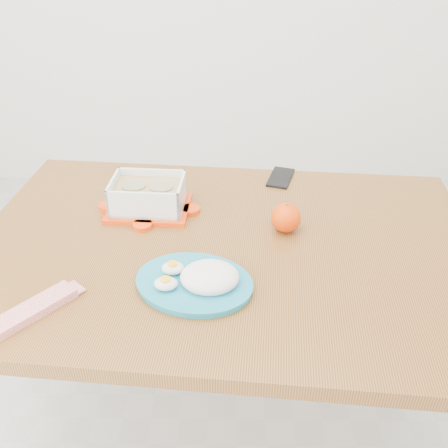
{
  "coord_description": "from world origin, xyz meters",
  "views": [
    {
      "loc": [
        0.17,
        -1.06,
        1.49
      ],
      "look_at": [
        0.15,
        -0.02,
        0.81
      ],
      "focal_mm": 40.0,
      "sensor_mm": 36.0,
      "label": 1
    }
  ],
  "objects_px": {
    "food_container": "(148,196)",
    "rice_plate": "(199,279)",
    "orange_fruit": "(286,218)",
    "smartphone": "(281,178)",
    "dining_table": "(224,271)"
  },
  "relations": [
    {
      "from": "dining_table",
      "to": "smartphone",
      "type": "bearing_deg",
      "value": 69.05
    },
    {
      "from": "orange_fruit",
      "to": "rice_plate",
      "type": "height_order",
      "value": "orange_fruit"
    },
    {
      "from": "food_container",
      "to": "rice_plate",
      "type": "relative_size",
      "value": 0.72
    },
    {
      "from": "orange_fruit",
      "to": "rice_plate",
      "type": "relative_size",
      "value": 0.24
    },
    {
      "from": "orange_fruit",
      "to": "smartphone",
      "type": "bearing_deg",
      "value": 87.69
    },
    {
      "from": "orange_fruit",
      "to": "food_container",
      "type": "bearing_deg",
      "value": 165.49
    },
    {
      "from": "food_container",
      "to": "orange_fruit",
      "type": "xyz_separation_m",
      "value": [
        0.38,
        -0.1,
        -0.01
      ]
    },
    {
      "from": "orange_fruit",
      "to": "smartphone",
      "type": "height_order",
      "value": "orange_fruit"
    },
    {
      "from": "dining_table",
      "to": "orange_fruit",
      "type": "bearing_deg",
      "value": 26.6
    },
    {
      "from": "dining_table",
      "to": "rice_plate",
      "type": "xyz_separation_m",
      "value": [
        -0.05,
        -0.17,
        0.11
      ]
    },
    {
      "from": "food_container",
      "to": "smartphone",
      "type": "height_order",
      "value": "food_container"
    },
    {
      "from": "food_container",
      "to": "dining_table",
      "type": "bearing_deg",
      "value": -33.48
    },
    {
      "from": "dining_table",
      "to": "rice_plate",
      "type": "distance_m",
      "value": 0.21
    },
    {
      "from": "food_container",
      "to": "rice_plate",
      "type": "xyz_separation_m",
      "value": [
        0.16,
        -0.33,
        -0.02
      ]
    },
    {
      "from": "food_container",
      "to": "smartphone",
      "type": "distance_m",
      "value": 0.44
    }
  ]
}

